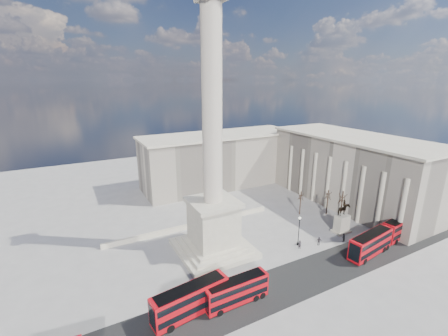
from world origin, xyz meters
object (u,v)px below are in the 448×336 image
Objects in this scene: red_bus_b at (237,291)px; pedestrian_crossing at (319,241)px; red_bus_a at (191,300)px; nelsons_column at (213,190)px; pedestrian_standing at (343,237)px; victorian_lamp at (299,229)px; pedestrian_walking at (300,244)px; red_bus_d at (400,227)px; red_bus_c at (371,244)px; equestrian_statue at (342,221)px.

pedestrian_crossing is at bearing 14.39° from red_bus_b.
red_bus_a is at bearing 170.01° from red_bus_b.
pedestrian_standing is at bearing -20.94° from nelsons_column.
nelsons_column is 26.49× the size of pedestrian_standing.
pedestrian_walking is (-0.58, -1.21, -2.84)m from victorian_lamp.
red_bus_d is 13.24m from pedestrian_standing.
red_bus_c is 6.16× the size of pedestrian_crossing.
equestrian_statue reaches higher than red_bus_a.
pedestrian_crossing reaches higher than pedestrian_walking.
victorian_lamp is 3.49× the size of pedestrian_walking.
red_bus_c is 1.80× the size of victorian_lamp.
red_bus_c is 1.02× the size of red_bus_d.
red_bus_a is at bearing 47.15° from pedestrian_crossing.
red_bus_a reaches higher than red_bus_b.
pedestrian_standing reaches higher than pedestrian_crossing.
pedestrian_standing is (25.67, -9.82, -11.98)m from nelsons_column.
red_bus_b is 0.92× the size of red_bus_d.
nelsons_column is 19.76m from victorian_lamp.
red_bus_b is 29.70m from red_bus_c.
pedestrian_standing is at bearing 153.95° from red_bus_d.
red_bus_b is 24.31m from pedestrian_crossing.
equestrian_statue is at bearing 67.98° from red_bus_c.
red_bus_a is 1.15× the size of red_bus_b.
red_bus_a reaches higher than red_bus_d.
pedestrian_standing is at bearing -13.52° from pedestrian_walking.
victorian_lamp is at bearing -32.15° from pedestrian_standing.
red_bus_d reaches higher than pedestrian_crossing.
red_bus_d is at bearing -19.52° from victorian_lamp.
red_bus_a reaches higher than pedestrian_standing.
red_bus_a is at bearing -164.48° from victorian_lamp.
nelsons_column is 4.20× the size of red_bus_a.
pedestrian_standing is at bearing 88.35° from red_bus_c.
victorian_lamp is at bearing -21.53° from nelsons_column.
red_bus_a is 6.50× the size of pedestrian_walking.
red_bus_c is (26.29, -15.72, -10.52)m from nelsons_column.
red_bus_a is 36.33m from pedestrian_standing.
nelsons_column reaches higher than victorian_lamp.
equestrian_statue is 4.17× the size of pedestrian_standing.
red_bus_d is at bearing -0.09° from red_bus_c.
pedestrian_walking is (-12.89, -0.95, -1.79)m from equestrian_statue.
nelsons_column is 41.99m from red_bus_d.
pedestrian_walking is at bearing -175.81° from equestrian_statue.
equestrian_statue reaches higher than red_bus_b.
red_bus_a reaches higher than pedestrian_crossing.
pedestrian_crossing is (4.30, -0.89, 0.02)m from pedestrian_walking.
victorian_lamp is at bearing 8.01° from red_bus_a.
victorian_lamp reaches higher than pedestrian_crossing.
pedestrian_crossing is at bearing -167.93° from equestrian_statue.
nelsons_column reaches higher than red_bus_a.
red_bus_a is 1.86× the size of victorian_lamp.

